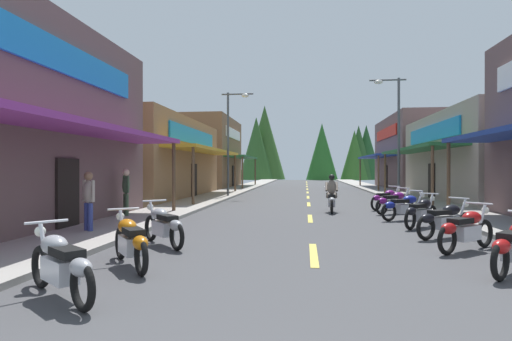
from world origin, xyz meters
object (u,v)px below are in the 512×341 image
pedestrian_waiting (126,190)px  motorcycle_parked_left_0 (61,264)px  motorcycle_parked_left_2 (163,225)px  rider_cruising_lead (332,196)px  streetlamp_left (232,130)px  motorcycle_parked_right_6 (387,199)px  motorcycle_parked_right_4 (405,206)px  motorcycle_parked_right_1 (466,229)px  motorcycle_parked_right_2 (445,219)px  streetlamp_right (394,122)px  motorcycle_parked_right_3 (421,212)px  motorcycle_parked_right_5 (395,202)px  motorcycle_parked_left_1 (130,240)px  pedestrian_browsing (88,198)px

pedestrian_waiting → motorcycle_parked_left_0: bearing=-111.6°
motorcycle_parked_left_2 → rider_cruising_lead: bearing=-71.3°
streetlamp_left → motorcycle_parked_right_6: (8.06, -7.00, -3.74)m
motorcycle_parked_left_0 → pedestrian_waiting: 9.39m
streetlamp_left → motorcycle_parked_right_4: (7.98, -10.71, -3.74)m
streetlamp_left → motorcycle_parked_right_1: bearing=-63.6°
motorcycle_parked_right_2 → streetlamp_left: bearing=85.1°
motorcycle_parked_right_2 → motorcycle_parked_left_0: same height
motorcycle_parked_right_6 → motorcycle_parked_right_2: bearing=-131.6°
motorcycle_parked_right_1 → streetlamp_right: bearing=43.4°
motorcycle_parked_right_2 → motorcycle_parked_right_3: (-0.09, 1.91, 0.00)m
streetlamp_left → motorcycle_parked_right_3: size_ratio=3.82×
motorcycle_parked_right_4 → rider_cruising_lead: size_ratio=0.88×
motorcycle_parked_right_5 → pedestrian_waiting: bearing=158.6°
motorcycle_parked_left_1 → streetlamp_right: bearing=-63.2°
streetlamp_right → motorcycle_parked_right_6: (-1.37, -5.23, -3.90)m
motorcycle_parked_right_1 → pedestrian_waiting: (-9.85, 4.72, 0.56)m
motorcycle_parked_right_1 → motorcycle_parked_left_2: size_ratio=1.02×
streetlamp_left → motorcycle_parked_left_0: (1.19, -20.31, -3.74)m
motorcycle_parked_right_6 → motorcycle_parked_left_1: same height
motorcycle_parked_right_2 → motorcycle_parked_left_2: (-6.88, -1.88, 0.00)m
pedestrian_waiting → rider_cruising_lead: bearing=-17.9°
streetlamp_right → motorcycle_parked_right_2: bearing=-95.9°
streetlamp_left → motorcycle_parked_right_4: bearing=-53.3°
streetlamp_left → motorcycle_parked_right_6: 11.31m
streetlamp_right → motorcycle_parked_right_4: bearing=-99.2°
motorcycle_parked_right_3 → motorcycle_parked_left_0: bearing=178.0°
motorcycle_parked_right_2 → motorcycle_parked_right_3: size_ratio=1.06×
streetlamp_left → motorcycle_parked_right_5: (8.06, -8.66, -3.74)m
motorcycle_parked_left_1 → motorcycle_parked_left_2: (-0.12, 2.11, 0.00)m
pedestrian_browsing → rider_cruising_lead: bearing=167.1°
motorcycle_parked_right_2 → motorcycle_parked_left_0: 9.10m
pedestrian_browsing → motorcycle_parked_right_3: bearing=138.0°
motorcycle_parked_left_2 → rider_cruising_lead: size_ratio=0.77×
motorcycle_parked_right_4 → motorcycle_parked_left_1: size_ratio=1.07×
motorcycle_parked_right_3 → motorcycle_parked_left_2: bearing=158.5°
rider_cruising_lead → pedestrian_waiting: pedestrian_waiting is taller
motorcycle_parked_right_6 → pedestrian_waiting: bearing=162.0°
motorcycle_parked_right_6 → rider_cruising_lead: bearing=166.1°
motorcycle_parked_right_2 → motorcycle_parked_right_5: same height
motorcycle_parked_right_4 → motorcycle_parked_right_2: bearing=-118.4°
streetlamp_right → rider_cruising_lead: bearing=-120.3°
rider_cruising_lead → pedestrian_waiting: 8.10m
rider_cruising_lead → motorcycle_parked_right_5: bearing=-95.2°
motorcycle_parked_right_1 → motorcycle_parked_right_4: bearing=49.3°
streetlamp_right → motorcycle_parked_left_0: bearing=-114.0°
motorcycle_parked_right_6 → rider_cruising_lead: (-2.44, -1.31, 0.17)m
rider_cruising_lead → pedestrian_waiting: (-7.46, -3.12, 0.39)m
motorcycle_parked_right_1 → motorcycle_parked_right_2: 1.74m
motorcycle_parked_left_2 → motorcycle_parked_right_4: bearing=-92.9°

